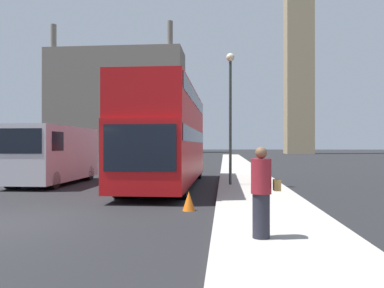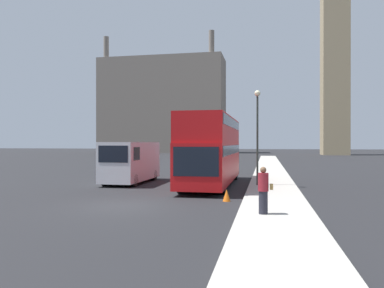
% 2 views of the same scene
% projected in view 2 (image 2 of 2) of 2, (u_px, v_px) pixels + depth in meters
% --- Properties ---
extents(ground_plane, '(300.00, 300.00, 0.00)m').
position_uv_depth(ground_plane, '(124.00, 205.00, 16.21)').
color(ground_plane, black).
extents(sidewalk_strip, '(2.81, 120.00, 0.15)m').
position_uv_depth(sidewalk_strip, '(276.00, 209.00, 14.96)').
color(sidewalk_strip, '#ADA89E').
rests_on(sidewalk_strip, ground_plane).
extents(clock_tower, '(6.07, 6.24, 66.30)m').
position_uv_depth(clock_tower, '(335.00, 4.00, 84.07)').
color(clock_tower, tan).
rests_on(clock_tower, ground_plane).
extents(building_block_distant, '(34.51, 12.01, 32.00)m').
position_uv_depth(building_block_distant, '(163.00, 106.00, 105.23)').
color(building_block_distant, slate).
rests_on(building_block_distant, ground_plane).
extents(red_double_decker_bus, '(2.62, 11.28, 4.31)m').
position_uv_depth(red_double_decker_bus, '(212.00, 147.00, 23.73)').
color(red_double_decker_bus, '#B71114').
rests_on(red_double_decker_bus, ground_plane).
extents(white_van, '(2.23, 6.14, 2.75)m').
position_uv_depth(white_van, '(131.00, 161.00, 25.18)').
color(white_van, silver).
rests_on(white_van, ground_plane).
extents(pedestrian, '(0.54, 0.38, 1.70)m').
position_uv_depth(pedestrian, '(263.00, 190.00, 13.44)').
color(pedestrian, '#23232D').
rests_on(pedestrian, sidewalk_strip).
extents(street_lamp, '(0.36, 0.36, 5.76)m').
position_uv_depth(street_lamp, '(257.00, 123.00, 22.77)').
color(street_lamp, '#2D332D').
rests_on(street_lamp, sidewalk_strip).
extents(traffic_cone, '(0.36, 0.36, 0.55)m').
position_uv_depth(traffic_cone, '(227.00, 195.00, 17.30)').
color(traffic_cone, orange).
rests_on(traffic_cone, ground_plane).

